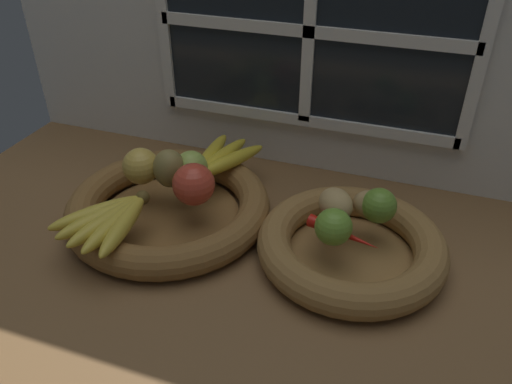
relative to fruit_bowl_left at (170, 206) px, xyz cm
name	(u,v)px	position (x,y,z in cm)	size (l,w,h in cm)	color
ground_plane	(263,245)	(19.32, -0.44, -4.28)	(140.00, 90.00, 3.00)	brown
back_wall	(311,44)	(19.32, 29.33, 25.10)	(140.00, 4.60, 55.00)	silver
fruit_bowl_left	(170,206)	(0.00, 0.00, 0.00)	(39.30, 39.30, 5.93)	brown
fruit_bowl_right	(352,244)	(35.50, 0.00, 0.01)	(33.01, 33.01, 5.93)	olive
apple_golden_left	(141,166)	(-6.50, 1.76, 6.71)	(7.13, 7.13, 7.13)	gold
apple_red_right	(194,184)	(6.19, -1.25, 7.06)	(7.83, 7.83, 7.83)	#CC422D
apple_green_back	(191,167)	(2.58, 5.23, 6.36)	(6.43, 6.43, 6.43)	#99B74C
pear_brown	(169,169)	(-0.62, 2.38, 7.00)	(6.35, 6.07, 7.70)	olive
banana_bunch_front	(109,219)	(-4.57, -12.75, 4.62)	(15.13, 18.45, 2.94)	gold
banana_bunch_back	(219,159)	(5.20, 12.76, 4.60)	(12.22, 20.03, 2.91)	gold
potato_back	(372,205)	(37.70, 4.84, 5.72)	(6.99, 5.26, 5.15)	#A38451
potato_oblong	(336,204)	(31.54, 3.08, 5.74)	(7.30, 5.75, 5.17)	tan
lime_near	(333,227)	(32.66, -4.26, 6.27)	(6.24, 6.24, 6.24)	#6B9E33
lime_far	(379,206)	(38.82, 4.26, 6.27)	(6.23, 6.23, 6.23)	olive
chili_pepper	(343,234)	(34.20, -3.05, 4.32)	(2.33, 2.33, 12.92)	red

